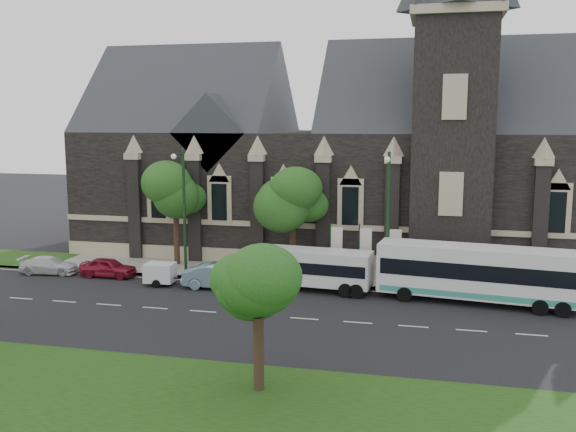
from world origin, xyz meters
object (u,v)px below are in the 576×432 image
(tree_park_east, at_px, (263,280))
(car_far_red, at_px, (108,267))
(box_trailer, at_px, (160,273))
(sedan, at_px, (220,276))
(tour_coach, at_px, (478,273))
(shuttle_bus, at_px, (319,267))
(tree_walk_left, at_px, (179,191))
(street_lamp_near, at_px, (388,213))
(banner_flag_right, at_px, (393,248))
(tree_walk_right, at_px, (296,193))
(banner_flag_left, at_px, (334,246))
(banner_flag_center, at_px, (363,247))
(street_lamp_mid, at_px, (183,206))
(car_far_white, at_px, (49,265))

(tree_park_east, relative_size, car_far_red, 1.57)
(box_trailer, relative_size, sedan, 0.57)
(tour_coach, distance_m, shuttle_bus, 9.89)
(tree_walk_left, bearing_deg, box_trailer, -80.99)
(street_lamp_near, height_order, banner_flag_right, street_lamp_near)
(tree_walk_right, distance_m, banner_flag_left, 4.92)
(shuttle_bus, relative_size, car_far_red, 1.77)
(tree_park_east, distance_m, banner_flag_center, 18.58)
(tour_coach, bearing_deg, street_lamp_mid, -177.68)
(tree_park_east, height_order, tour_coach, tree_park_east)
(tour_coach, xyz_separation_m, car_far_red, (-25.00, 0.87, -1.21))
(banner_flag_left, bearing_deg, street_lamp_mid, -169.50)
(street_lamp_near, bearing_deg, tree_park_east, -103.11)
(tour_coach, xyz_separation_m, car_far_white, (-29.60, 0.78, -1.28))
(tree_walk_left, bearing_deg, tree_walk_right, 0.06)
(tree_park_east, xyz_separation_m, banner_flag_center, (2.11, 18.32, -2.24))
(street_lamp_mid, relative_size, banner_flag_right, 2.25)
(banner_flag_center, relative_size, car_far_white, 0.95)
(tree_walk_right, height_order, banner_flag_center, tree_walk_right)
(street_lamp_near, relative_size, car_far_white, 2.14)
(street_lamp_mid, bearing_deg, car_far_red, -170.47)
(banner_flag_center, height_order, banner_flag_right, same)
(car_far_red, xyz_separation_m, car_far_white, (-4.60, -0.10, -0.07))
(banner_flag_left, bearing_deg, tour_coach, -21.60)
(tree_walk_left, bearing_deg, shuttle_bus, -22.21)
(street_lamp_near, height_order, car_far_red, street_lamp_near)
(banner_flag_left, bearing_deg, shuttle_bus, -100.42)
(banner_flag_right, xyz_separation_m, tour_coach, (5.31, -3.69, -0.50))
(banner_flag_left, bearing_deg, box_trailer, -159.97)
(tree_walk_left, height_order, car_far_red, tree_walk_left)
(tree_park_east, height_order, tree_walk_left, tree_walk_left)
(tree_park_east, relative_size, street_lamp_mid, 0.70)
(tree_park_east, xyz_separation_m, banner_flag_right, (4.11, 18.32, -2.24))
(street_lamp_mid, height_order, shuttle_bus, street_lamp_mid)
(tree_park_east, distance_m, box_trailer, 18.43)
(tree_walk_right, distance_m, sedan, 8.51)
(street_lamp_mid, relative_size, car_far_red, 2.26)
(banner_flag_right, bearing_deg, tour_coach, -34.77)
(box_trailer, bearing_deg, tree_walk_right, 32.19)
(shuttle_bus, height_order, car_far_white, shuttle_bus)
(banner_flag_left, distance_m, banner_flag_right, 4.00)
(street_lamp_near, relative_size, shuttle_bus, 1.28)
(tree_walk_right, relative_size, street_lamp_near, 0.87)
(tour_coach, height_order, car_far_white, tour_coach)
(car_far_red, bearing_deg, tour_coach, -92.22)
(street_lamp_near, bearing_deg, banner_flag_right, 81.44)
(tree_walk_right, height_order, car_far_white, tree_walk_right)
(car_far_white, bearing_deg, tree_walk_left, -66.69)
(street_lamp_mid, xyz_separation_m, car_far_red, (-5.40, -0.91, -4.43))
(street_lamp_near, distance_m, box_trailer, 15.63)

